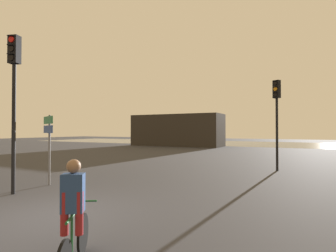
{
  "coord_description": "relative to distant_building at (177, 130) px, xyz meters",
  "views": [
    {
      "loc": [
        5.27,
        -4.19,
        2.03
      ],
      "look_at": [
        0.5,
        5.0,
        2.2
      ],
      "focal_mm": 28.0,
      "sensor_mm": 36.0,
      "label": 1
    }
  ],
  "objects": [
    {
      "name": "distant_building",
      "position": [
        0.0,
        0.0,
        0.0
      ],
      "size": [
        11.79,
        4.0,
        4.04
      ],
      "primitive_type": "cube",
      "color": "#2D2823",
      "rests_on": "ground"
    },
    {
      "name": "traffic_light_far_right",
      "position": [
        13.48,
        -16.58,
        1.14
      ],
      "size": [
        0.39,
        0.41,
        4.55
      ],
      "rotation": [
        0.0,
        0.0,
        2.7
      ],
      "color": "black",
      "rests_on": "ground"
    },
    {
      "name": "traffic_light_near_left",
      "position": [
        6.44,
        -25.65,
        1.47
      ],
      "size": [
        0.37,
        0.39,
        5.07
      ],
      "rotation": [
        0.0,
        0.0,
        3.42
      ],
      "color": "black",
      "rests_on": "ground"
    },
    {
      "name": "direction_sign_post",
      "position": [
        6.27,
        -24.22,
        -0.23
      ],
      "size": [
        1.02,
        0.46,
        2.6
      ],
      "rotation": [
        0.0,
        0.0,
        2.73
      ],
      "color": "slate",
      "rests_on": "ground"
    },
    {
      "name": "water_strip",
      "position": [
        9.41,
        10.0,
        -2.02
      ],
      "size": [
        80.0,
        16.0,
        0.01
      ],
      "primitive_type": "cube",
      "color": "slate",
      "rests_on": "ground"
    },
    {
      "name": "ground_plane",
      "position": [
        9.41,
        -26.61,
        -2.02
      ],
      "size": [
        120.0,
        120.0,
        0.0
      ],
      "primitive_type": "plane",
      "color": "#333338"
    },
    {
      "name": "cyclist",
      "position": [
        11.76,
        -28.1,
        -1.2
      ],
      "size": [
        0.96,
        1.46,
        1.62
      ],
      "rotation": [
        0.0,
        0.0,
        0.57
      ],
      "color": "black",
      "rests_on": "ground"
    }
  ]
}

